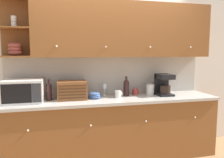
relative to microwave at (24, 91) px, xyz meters
The scene contains 15 objects.
ground_plane 1.66m from the microwave, 13.18° to the left, with size 24.00×24.00×0.00m, color #9E754C.
wall_back 1.30m from the microwave, 14.49° to the left, with size 5.49×0.06×2.60m.
counter_unit 1.38m from the microwave, ahead, with size 3.11×0.65×0.92m.
backsplash_panel 1.27m from the microwave, 12.92° to the left, with size 3.09×0.01×0.60m.
upper_cabinets 1.64m from the microwave, ahead, with size 3.09×0.37×0.80m.
microwave is the anchor object (origin of this frame).
wine_bottle 0.32m from the microwave, ahead, with size 0.08×0.08×0.30m.
bread_box 0.64m from the microwave, ahead, with size 0.41×0.30×0.26m.
bowl_stack_on_counter 0.96m from the microwave, ahead, with size 0.18×0.18×0.09m.
wine_glass 1.15m from the microwave, ahead, with size 0.08×0.08×0.19m.
mug_blue_second 1.31m from the microwave, ahead, with size 0.10×0.09×0.11m.
second_wine_bottle 1.47m from the microwave, ahead, with size 0.09×0.09×0.30m.
mug 1.65m from the microwave, ahead, with size 0.10×0.09×0.09m.
storage_canister 1.86m from the microwave, ahead, with size 0.13×0.13×0.18m.
coffee_maker 2.05m from the microwave, ahead, with size 0.22×0.27×0.33m.
Camera 1 is at (-0.76, -3.37, 1.57)m, focal length 35.00 mm.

